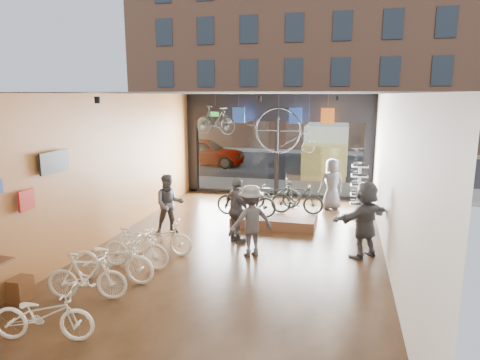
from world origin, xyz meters
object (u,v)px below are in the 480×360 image
(floor_bike_3, at_px, (136,248))
(customer_5, at_px, (365,219))
(floor_bike_2, at_px, (112,259))
(street_car, at_px, (204,152))
(display_bike_mid, at_px, (297,199))
(floor_bike_4, at_px, (159,238))
(penny_farthing, at_px, (288,132))
(box_truck, at_px, (326,150))
(display_bike_right, at_px, (274,194))
(hung_bike, at_px, (215,120))
(floor_bike_1, at_px, (87,276))
(display_bike_left, at_px, (246,200))
(customer_2, at_px, (237,210))
(display_platform, at_px, (276,218))
(customer_4, at_px, (332,184))
(floor_bike_0, at_px, (43,315))
(customer_1, at_px, (169,204))
(sunglasses_rack, at_px, (359,190))
(customer_3, at_px, (251,221))

(floor_bike_3, xyz_separation_m, customer_5, (4.90, 1.92, 0.45))
(floor_bike_2, xyz_separation_m, floor_bike_3, (0.14, 0.73, -0.02))
(street_car, height_order, display_bike_mid, street_car)
(floor_bike_4, distance_m, penny_farthing, 6.54)
(box_truck, bearing_deg, display_bike_right, -98.65)
(floor_bike_4, relative_size, hung_bike, 1.02)
(floor_bike_1, xyz_separation_m, penny_farthing, (2.62, 8.20, 2.05))
(display_bike_left, distance_m, customer_2, 1.44)
(display_platform, bearing_deg, hung_bike, 143.71)
(customer_4, height_order, penny_farthing, penny_farthing)
(floor_bike_0, height_order, floor_bike_3, floor_bike_3)
(floor_bike_1, distance_m, floor_bike_2, 0.82)
(floor_bike_0, bearing_deg, floor_bike_1, -6.13)
(floor_bike_0, relative_size, display_bike_mid, 1.04)
(floor_bike_1, height_order, display_bike_right, display_bike_right)
(display_bike_right, height_order, customer_1, customer_1)
(display_bike_mid, bearing_deg, box_truck, -5.08)
(floor_bike_4, distance_m, customer_4, 6.48)
(floor_bike_1, relative_size, customer_2, 0.88)
(sunglasses_rack, distance_m, penny_farthing, 3.21)
(customer_5, relative_size, penny_farthing, 0.92)
(floor_bike_4, height_order, customer_4, customer_4)
(floor_bike_0, xyz_separation_m, display_bike_left, (1.73, 6.53, 0.34))
(box_truck, distance_m, customer_5, 10.88)
(display_bike_mid, distance_m, customer_3, 2.92)
(street_car, height_order, floor_bike_4, street_car)
(customer_4, bearing_deg, display_bike_right, 16.69)
(display_bike_left, bearing_deg, floor_bike_4, 153.57)
(floor_bike_1, relative_size, customer_5, 0.83)
(floor_bike_4, bearing_deg, customer_2, -56.56)
(display_bike_right, bearing_deg, customer_2, 148.32)
(customer_5, bearing_deg, display_bike_left, -74.39)
(display_platform, relative_size, customer_1, 1.45)
(street_car, height_order, customer_2, customer_2)
(floor_bike_1, distance_m, display_bike_left, 5.49)
(customer_4, bearing_deg, display_bike_mid, 40.78)
(box_truck, xyz_separation_m, customer_2, (-1.77, -10.53, -0.32))
(display_bike_mid, xyz_separation_m, sunglasses_rack, (1.78, 1.16, 0.10))
(floor_bike_4, bearing_deg, box_truck, -21.63)
(penny_farthing, bearing_deg, customer_2, -98.60)
(floor_bike_2, height_order, display_platform, floor_bike_2)
(box_truck, relative_size, display_bike_right, 3.49)
(customer_2, bearing_deg, floor_bike_1, 102.04)
(floor_bike_2, bearing_deg, floor_bike_0, -178.74)
(display_bike_left, height_order, hung_bike, hung_bike)
(street_car, bearing_deg, customer_3, -156.74)
(display_bike_left, bearing_deg, customer_2, -174.15)
(floor_bike_1, height_order, customer_1, customer_1)
(floor_bike_0, relative_size, customer_2, 0.94)
(box_truck, xyz_separation_m, penny_farthing, (-1.09, -6.05, 1.32))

